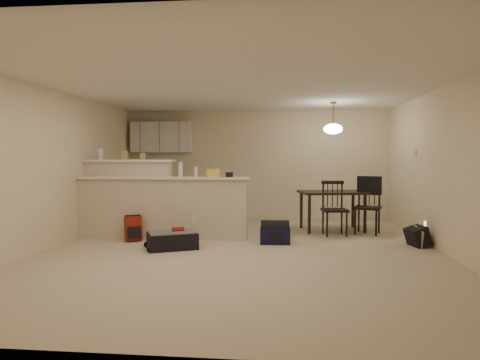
# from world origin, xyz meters

# --- Properties ---
(room) EXTENTS (7.00, 7.02, 2.50)m
(room) POSITION_xyz_m (0.00, 0.00, 1.25)
(room) COLOR beige
(room) RESTS_ON ground
(breakfast_bar) EXTENTS (3.08, 0.58, 1.39)m
(breakfast_bar) POSITION_xyz_m (-1.76, 0.98, 0.61)
(breakfast_bar) COLOR beige
(breakfast_bar) RESTS_ON ground
(upper_cabinets) EXTENTS (1.40, 0.34, 0.70)m
(upper_cabinets) POSITION_xyz_m (-2.20, 3.32, 1.90)
(upper_cabinets) COLOR white
(upper_cabinets) RESTS_ON room
(kitchen_counter) EXTENTS (1.80, 0.60, 0.90)m
(kitchen_counter) POSITION_xyz_m (-2.00, 3.19, 0.45)
(kitchen_counter) COLOR white
(kitchen_counter) RESTS_ON ground
(thermostat) EXTENTS (0.02, 0.12, 0.12)m
(thermostat) POSITION_xyz_m (2.98, 1.55, 1.50)
(thermostat) COLOR beige
(thermostat) RESTS_ON room
(jar) EXTENTS (0.10, 0.10, 0.20)m
(jar) POSITION_xyz_m (-2.72, 1.12, 1.49)
(jar) COLOR silver
(jar) RESTS_ON breakfast_bar
(cereal_box) EXTENTS (0.10, 0.07, 0.16)m
(cereal_box) POSITION_xyz_m (-2.26, 1.12, 1.47)
(cereal_box) COLOR tan
(cereal_box) RESTS_ON breakfast_bar
(small_box) EXTENTS (0.08, 0.06, 0.12)m
(small_box) POSITION_xyz_m (-1.91, 1.12, 1.45)
(small_box) COLOR tan
(small_box) RESTS_ON breakfast_bar
(bottle_a) EXTENTS (0.07, 0.07, 0.26)m
(bottle_a) POSITION_xyz_m (-1.17, 0.90, 1.22)
(bottle_a) COLOR silver
(bottle_a) RESTS_ON breakfast_bar
(bottle_b) EXTENTS (0.06, 0.06, 0.18)m
(bottle_b) POSITION_xyz_m (-0.89, 0.90, 1.18)
(bottle_b) COLOR silver
(bottle_b) RESTS_ON breakfast_bar
(bag_lump) EXTENTS (0.22, 0.18, 0.14)m
(bag_lump) POSITION_xyz_m (-0.58, 0.90, 1.16)
(bag_lump) COLOR tan
(bag_lump) RESTS_ON breakfast_bar
(pouch) EXTENTS (0.12, 0.10, 0.08)m
(pouch) POSITION_xyz_m (-0.31, 0.90, 1.13)
(pouch) COLOR tan
(pouch) RESTS_ON breakfast_bar
(dining_table) EXTENTS (1.36, 1.04, 0.77)m
(dining_table) POSITION_xyz_m (1.58, 2.00, 0.68)
(dining_table) COLOR black
(dining_table) RESTS_ON ground
(pendant_lamp) EXTENTS (0.36, 0.36, 0.62)m
(pendant_lamp) POSITION_xyz_m (1.58, 2.00, 1.99)
(pendant_lamp) COLOR brown
(pendant_lamp) RESTS_ON room
(dining_chair_near) EXTENTS (0.49, 0.47, 0.99)m
(dining_chair_near) POSITION_xyz_m (1.56, 1.47, 0.50)
(dining_chair_near) COLOR black
(dining_chair_near) RESTS_ON ground
(dining_chair_far) EXTENTS (0.58, 0.57, 1.05)m
(dining_chair_far) POSITION_xyz_m (2.19, 1.67, 0.53)
(dining_chair_far) COLOR black
(dining_chair_far) RESTS_ON ground
(suitcase) EXTENTS (0.88, 0.75, 0.25)m
(suitcase) POSITION_xyz_m (-1.10, 0.06, 0.13)
(suitcase) COLOR black
(suitcase) RESTS_ON ground
(red_backpack) EXTENTS (0.33, 0.28, 0.42)m
(red_backpack) POSITION_xyz_m (-1.93, 0.61, 0.21)
(red_backpack) COLOR maroon
(red_backpack) RESTS_ON ground
(navy_duffel) EXTENTS (0.50, 0.29, 0.27)m
(navy_duffel) POSITION_xyz_m (0.49, 0.61, 0.13)
(navy_duffel) COLOR #111335
(navy_duffel) RESTS_ON ground
(black_daypack) EXTENTS (0.33, 0.40, 0.31)m
(black_daypack) POSITION_xyz_m (2.77, 0.61, 0.16)
(black_daypack) COLOR black
(black_daypack) RESTS_ON ground
(cardboard_sheet) EXTENTS (0.06, 0.41, 0.31)m
(cardboard_sheet) POSITION_xyz_m (2.76, 0.60, 0.16)
(cardboard_sheet) COLOR tan
(cardboard_sheet) RESTS_ON ground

